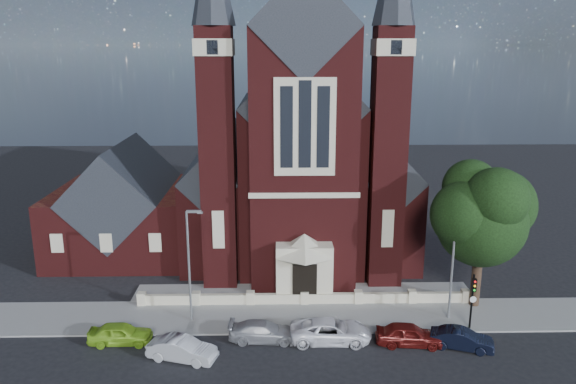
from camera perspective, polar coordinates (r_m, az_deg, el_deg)
The scene contains 16 objects.
ground at distance 50.27m, azimuth 1.21°, elevation -7.08°, with size 120.00×120.00×0.00m, color black.
pavement_strip at distance 40.72m, azimuth 1.82°, elevation -12.57°, with size 60.00×5.00×0.12m, color gray.
forecourt_paving at distance 44.31m, azimuth 1.55°, elevation -10.20°, with size 26.00×3.00×0.14m, color gray.
forecourt_wall at distance 42.50m, azimuth 1.68°, elevation -11.34°, with size 24.00×0.40×0.90m, color beige.
church at distance 55.61m, azimuth 0.93°, elevation 3.85°, with size 20.01×34.90×29.20m.
parish_hall at distance 53.62m, azimuth -16.26°, elevation -1.75°, with size 12.00×12.20×10.24m.
street_tree at distance 41.76m, azimuth 19.36°, elevation -2.42°, with size 6.40×6.60×10.70m.
street_lamp_left at distance 38.77m, azimuth -9.93°, elevation -6.79°, with size 1.16×0.22×8.09m.
street_lamp_right at distance 40.17m, azimuth 16.54°, elevation -6.42°, with size 1.16×0.22×8.09m.
traffic_signal at distance 39.84m, azimuth 18.27°, elevation -9.88°, with size 0.28×0.42×4.00m.
car_lime_van at distance 38.71m, azimuth -16.66°, elevation -13.61°, with size 1.63×4.06×1.38m, color #83BC25.
car_silver_a at distance 36.07m, azimuth -10.70°, elevation -15.42°, with size 1.49×4.27×1.41m, color #B1B4B9.
car_silver_b at distance 37.54m, azimuth -2.54°, elevation -13.97°, with size 1.81×4.46×1.29m, color gray.
car_white_suv at distance 37.51m, azimuth 4.37°, elevation -13.88°, with size 2.43×5.27×1.47m, color white.
car_dark_red at distance 37.82m, azimuth 12.20°, elevation -13.96°, with size 1.71×4.24×1.45m, color #59110F.
car_navy at distance 38.26m, azimuth 17.24°, elevation -14.09°, with size 1.37×3.92×1.29m, color black.
Camera 1 is at (-1.98, -31.64, 18.65)m, focal length 35.00 mm.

